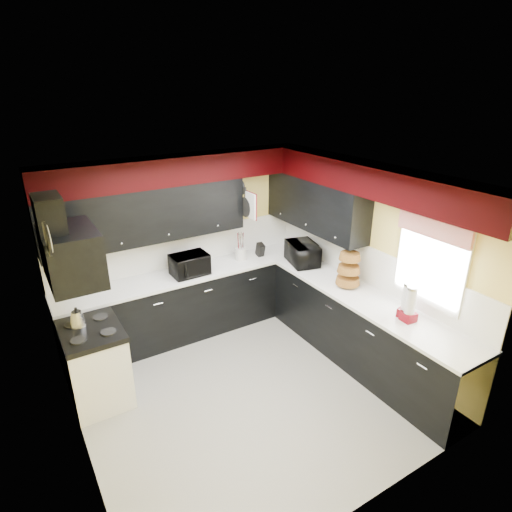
{
  "coord_description": "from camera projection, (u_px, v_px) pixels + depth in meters",
  "views": [
    {
      "loc": [
        -2.03,
        -3.51,
        3.39
      ],
      "look_at": [
        0.62,
        0.81,
        1.28
      ],
      "focal_mm": 30.0,
      "sensor_mm": 36.0,
      "label": 1
    }
  ],
  "objects": [
    {
      "name": "valance",
      "position": [
        434.0,
        229.0,
        4.43
      ],
      "size": [
        0.04,
        0.88,
        0.2
      ],
      "primitive_type": "cube",
      "color": "red",
      "rests_on": "wall_right"
    },
    {
      "name": "deco_plate",
      "position": [
        398.0,
        189.0,
        4.76
      ],
      "size": [
        0.03,
        0.24,
        0.24
      ],
      "primitive_type": null,
      "color": "white",
      "rests_on": "wall_right"
    },
    {
      "name": "hood",
      "position": [
        72.0,
        255.0,
        4.2
      ],
      "size": [
        0.5,
        0.78,
        0.55
      ],
      "primitive_type": "cube",
      "color": "black",
      "rests_on": "wall_left"
    },
    {
      "name": "upper_right",
      "position": [
        315.0,
        204.0,
        5.85
      ],
      "size": [
        0.35,
        1.8,
        0.7
      ],
      "primitive_type": "cube",
      "color": "black",
      "rests_on": "wall_right"
    },
    {
      "name": "cut_board",
      "position": [
        250.0,
        206.0,
        5.78
      ],
      "size": [
        0.03,
        0.26,
        0.35
      ],
      "primitive_type": "cube",
      "color": "white",
      "rests_on": "upper_back"
    },
    {
      "name": "wall_right",
      "position": [
        368.0,
        260.0,
        5.44
      ],
      "size": [
        0.06,
        3.6,
        2.5
      ],
      "primitive_type": "cube",
      "color": "#E0C666",
      "rests_on": "ground"
    },
    {
      "name": "soffit_right",
      "position": [
        378.0,
        181.0,
        4.79
      ],
      "size": [
        0.36,
        3.24,
        0.35
      ],
      "primitive_type": "cube",
      "color": "black",
      "rests_on": "wall_right"
    },
    {
      "name": "cab_back",
      "position": [
        193.0,
        303.0,
        6.05
      ],
      "size": [
        3.6,
        0.6,
        0.9
      ],
      "primitive_type": "cube",
      "color": "black",
      "rests_on": "ground"
    },
    {
      "name": "knife_block",
      "position": [
        260.0,
        250.0,
        6.34
      ],
      "size": [
        0.1,
        0.13,
        0.2
      ],
      "primitive_type": "cube",
      "rotation": [
        0.0,
        0.0,
        -0.07
      ],
      "color": "black",
      "rests_on": "counter_back"
    },
    {
      "name": "wall_back",
      "position": [
        182.0,
        244.0,
        5.98
      ],
      "size": [
        3.6,
        0.06,
        2.5
      ],
      "primitive_type": "cube",
      "color": "#E0C666",
      "rests_on": "ground"
    },
    {
      "name": "splash_back",
      "position": [
        182.0,
        248.0,
        6.0
      ],
      "size": [
        3.6,
        0.02,
        0.5
      ],
      "primitive_type": "cube",
      "color": "white",
      "rests_on": "counter_back"
    },
    {
      "name": "dispenser_a",
      "position": [
        410.0,
        305.0,
        4.6
      ],
      "size": [
        0.15,
        0.15,
        0.39
      ],
      "primitive_type": null,
      "rotation": [
        0.0,
        0.0,
        -0.07
      ],
      "color": "#6D0003",
      "rests_on": "counter_right"
    },
    {
      "name": "dispenser_b",
      "position": [
        407.0,
        301.0,
        4.68
      ],
      "size": [
        0.17,
        0.17,
        0.39
      ],
      "primitive_type": null,
      "rotation": [
        0.0,
        0.0,
        0.25
      ],
      "color": "maroon",
      "rests_on": "counter_right"
    },
    {
      "name": "splash_right",
      "position": [
        367.0,
        265.0,
        5.45
      ],
      "size": [
        0.02,
        3.6,
        0.5
      ],
      "primitive_type": "cube",
      "color": "white",
      "rests_on": "counter_right"
    },
    {
      "name": "hood_duct",
      "position": [
        49.0,
        217.0,
        3.98
      ],
      "size": [
        0.24,
        0.4,
        0.4
      ],
      "primitive_type": "cube",
      "color": "black",
      "rests_on": "wall_left"
    },
    {
      "name": "toaster_oven",
      "position": [
        190.0,
        265.0,
        5.73
      ],
      "size": [
        0.49,
        0.41,
        0.28
      ],
      "primitive_type": "imported",
      "rotation": [
        0.0,
        0.0,
        0.01
      ],
      "color": "black",
      "rests_on": "counter_back"
    },
    {
      "name": "counter_right",
      "position": [
        366.0,
        299.0,
        5.18
      ],
      "size": [
        0.64,
        3.02,
        0.04
      ],
      "primitive_type": "cube",
      "color": "white",
      "rests_on": "cab_right"
    },
    {
      "name": "wall_left",
      "position": [
        67.0,
        346.0,
        3.7
      ],
      "size": [
        0.06,
        3.6,
        2.5
      ],
      "primitive_type": "cube",
      "color": "#E0C666",
      "rests_on": "ground"
    },
    {
      "name": "ceiling",
      "position": [
        245.0,
        179.0,
        4.09
      ],
      "size": [
        3.6,
        3.6,
        0.06
      ],
      "primitive_type": "cube",
      "color": "white",
      "rests_on": "wall_back"
    },
    {
      "name": "stove",
      "position": [
        97.0,
        367.0,
        4.75
      ],
      "size": [
        0.6,
        0.75,
        0.86
      ],
      "primitive_type": "cube",
      "color": "white",
      "rests_on": "ground"
    },
    {
      "name": "baskets",
      "position": [
        349.0,
        269.0,
        5.37
      ],
      "size": [
        0.27,
        0.27,
        0.5
      ],
      "primitive_type": null,
      "color": "brown",
      "rests_on": "upper_right"
    },
    {
      "name": "clock",
      "position": [
        47.0,
        239.0,
        3.56
      ],
      "size": [
        0.03,
        0.3,
        0.3
      ],
      "primitive_type": null,
      "color": "black",
      "rests_on": "wall_left"
    },
    {
      "name": "kettle",
      "position": [
        77.0,
        318.0,
        4.6
      ],
      "size": [
        0.24,
        0.24,
        0.17
      ],
      "primitive_type": null,
      "rotation": [
        0.0,
        0.0,
        -0.39
      ],
      "color": "#B5B5B9",
      "rests_on": "cooktop"
    },
    {
      "name": "upper_back",
      "position": [
        147.0,
        215.0,
        5.39
      ],
      "size": [
        2.6,
        0.35,
        0.7
      ],
      "primitive_type": "cube",
      "color": "black",
      "rests_on": "wall_back"
    },
    {
      "name": "utensil_crock",
      "position": [
        241.0,
        254.0,
        6.22
      ],
      "size": [
        0.22,
        0.22,
        0.18
      ],
      "primitive_type": "cylinder",
      "rotation": [
        0.0,
        0.0,
        0.39
      ],
      "color": "silver",
      "rests_on": "counter_back"
    },
    {
      "name": "microwave",
      "position": [
        303.0,
        253.0,
        6.07
      ],
      "size": [
        0.49,
        0.62,
        0.3
      ],
      "primitive_type": "imported",
      "rotation": [
        0.0,
        0.0,
        1.32
      ],
      "color": "black",
      "rests_on": "counter_right"
    },
    {
      "name": "cooktop",
      "position": [
        90.0,
        331.0,
        4.57
      ],
      "size": [
        0.62,
        0.77,
        0.06
      ],
      "primitive_type": "cube",
      "color": "black",
      "rests_on": "stove"
    },
    {
      "name": "counter_back",
      "position": [
        192.0,
        273.0,
        5.87
      ],
      "size": [
        3.62,
        0.64,
        0.04
      ],
      "primitive_type": "cube",
      "color": "white",
      "rests_on": "cab_back"
    },
    {
      "name": "ground",
      "position": [
        247.0,
        389.0,
        5.05
      ],
      "size": [
        3.6,
        3.6,
        0.0
      ],
      "primitive_type": "plane",
      "color": "gray",
      "rests_on": "ground"
    },
    {
      "name": "soffit_back",
      "position": [
        181.0,
        169.0,
        5.43
      ],
      "size": [
        3.6,
        0.36,
        0.35
      ],
      "primitive_type": "cube",
      "color": "black",
      "rests_on": "wall_back"
    },
    {
      "name": "window",
      "position": [
        431.0,
        263.0,
        4.61
      ],
      "size": [
        0.03,
        0.86,
        0.96
      ],
      "primitive_type": null,
      "color": "white",
      "rests_on": "wall_right"
    },
    {
      "name": "pan_top",
      "position": [
        240.0,
        187.0,
        5.89
      ],
      "size": [
        0.03,
        0.22,
        0.4
      ],
      "primitive_type": null,
      "color": "black",
      "rests_on": "upper_back"
    },
    {
      "name": "cab_right",
      "position": [
        362.0,
        332.0,
        5.36
      ],
      "size": [
        0.6,
        3.0,
        0.9
      ],
      "primitive_type": "cube",
      "color": "black",
      "rests_on": "ground"
    },
    {
      "name": "pan_mid",
      "position": [
        245.0,
        207.0,
        5.89
      ],
      "size": [
        0.03,
        0.28,
        0.46
      ],
      "primitive_type": null,
      "color": "black",
      "rests_on": "upper_back"
    },
    {
      "name": "pan_low",
      "position": [
        236.0,
        205.0,
        6.1
      ],
      "size": [
        0.03,
        0.24,
        0.42
      ],
      "primitive_type": null,
      "color": "black",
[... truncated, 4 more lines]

